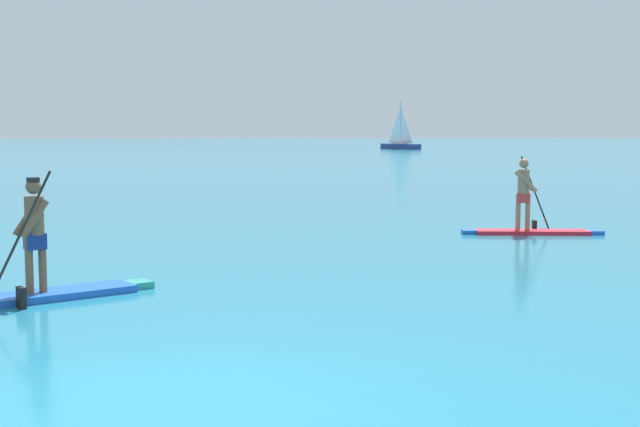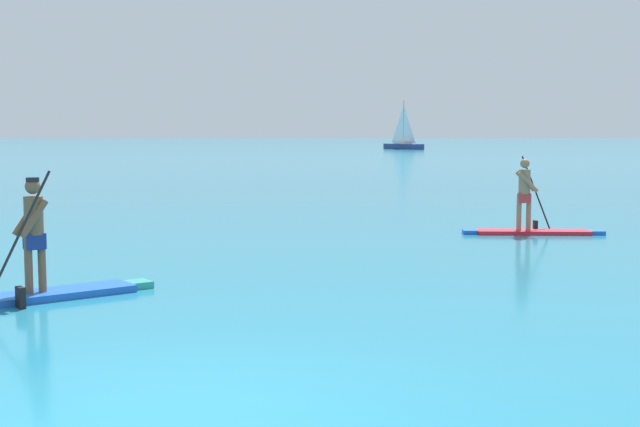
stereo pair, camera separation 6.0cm
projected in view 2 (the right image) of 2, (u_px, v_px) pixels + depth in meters
name	position (u px, v px, depth m)	size (l,w,h in m)	color
ground	(176.00, 408.00, 7.26)	(440.00, 440.00, 0.00)	teal
paddleboarder_mid_center	(36.00, 275.00, 11.84)	(2.96, 2.21, 1.85)	blue
paddleboarder_far_right	(530.00, 216.00, 19.30)	(3.16, 0.87, 1.80)	red
sailboat_right_horizon	(403.00, 143.00, 102.12)	(4.25, 6.04, 5.76)	navy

